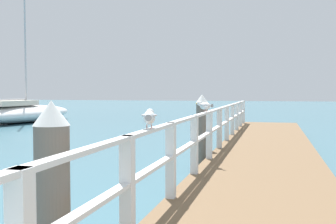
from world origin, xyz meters
name	(u,v)px	position (x,y,z in m)	size (l,w,h in m)	color
pier_deck	(264,164)	(0.00, 9.83, 0.22)	(2.40, 19.66, 0.43)	brown
pier_railing	(215,126)	(-1.12, 9.83, 1.06)	(0.12, 18.18, 1.01)	white
dock_piling_near	(53,211)	(-1.50, 3.40, 0.90)	(0.29, 0.29, 1.78)	#6B6056
dock_piling_far	(202,130)	(-1.50, 10.28, 0.90)	(0.29, 0.29, 1.78)	#6B6056
seagull_foreground	(149,117)	(-1.12, 4.78, 1.58)	(0.23, 0.47, 0.21)	white
seagull_background	(205,105)	(-1.13, 8.46, 1.58)	(0.40, 0.34, 0.21)	white
boat_2	(21,113)	(-14.43, 21.61, 0.58)	(3.70, 8.83, 11.71)	white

